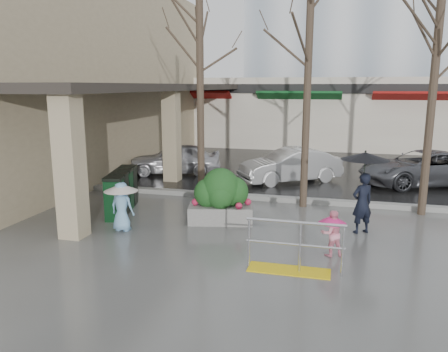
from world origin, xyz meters
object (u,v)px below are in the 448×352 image
at_px(woman, 364,182).
at_px(planter, 221,197).
at_px(tree_west, 200,33).
at_px(news_boxes, 122,191).
at_px(car_c, 423,168).
at_px(child_blue, 122,201).
at_px(tree_midwest, 310,24).
at_px(child_pink, 332,230).
at_px(handrail, 292,253).
at_px(car_b, 291,165).
at_px(car_a, 175,159).
at_px(tree_mideast, 438,35).

xyz_separation_m(woman, planter, (-3.55, -0.02, -0.58)).
height_order(tree_west, news_boxes, tree_west).
bearing_deg(car_c, child_blue, -70.47).
xyz_separation_m(tree_midwest, child_pink, (0.88, -3.78, -4.66)).
height_order(handrail, car_b, car_b).
bearing_deg(woman, planter, -31.93).
relative_size(planter, car_a, 0.49).
bearing_deg(car_b, handrail, -28.13).
relative_size(child_blue, news_boxes, 0.57).
height_order(handrail, news_boxes, news_boxes).
height_order(planter, news_boxes, planter).
height_order(tree_mideast, news_boxes, tree_mideast).
height_order(child_blue, car_c, car_c).
height_order(tree_mideast, car_b, tree_mideast).
bearing_deg(car_c, woman, -44.16).
height_order(woman, news_boxes, woman).
bearing_deg(tree_midwest, car_b, 102.54).
bearing_deg(tree_mideast, child_blue, -155.65).
xyz_separation_m(tree_midwest, planter, (-1.99, -2.10, -4.54)).
relative_size(tree_mideast, car_a, 1.76).
bearing_deg(child_pink, car_b, -100.85).
relative_size(tree_mideast, car_c, 1.43).
distance_m(tree_midwest, child_pink, 6.06).
bearing_deg(child_pink, car_c, -135.28).
bearing_deg(child_blue, child_pink, -179.85).
distance_m(child_pink, planter, 3.33).
xyz_separation_m(child_pink, news_boxes, (-5.87, 1.92, 0.02)).
relative_size(tree_west, tree_midwest, 0.97).
bearing_deg(handrail, tree_midwest, 91.91).
bearing_deg(child_pink, planter, -53.96).
relative_size(child_pink, news_boxes, 0.46).
xyz_separation_m(woman, child_blue, (-5.76, -1.31, -0.51)).
bearing_deg(child_blue, tree_mideast, -151.14).
bearing_deg(tree_midwest, woman, -53.14).
height_order(child_blue, news_boxes, child_blue).
distance_m(handrail, tree_west, 7.52).
height_order(handrail, car_a, car_a).
height_order(tree_midwest, news_boxes, tree_midwest).
height_order(woman, child_blue, woman).
relative_size(child_pink, car_c, 0.22).
bearing_deg(car_c, news_boxes, -79.43).
bearing_deg(child_blue, tree_west, -101.91).
bearing_deg(woman, car_a, -71.65).
relative_size(handrail, child_blue, 1.53).
bearing_deg(car_a, car_c, 74.95).
bearing_deg(child_blue, news_boxes, -58.10).
xyz_separation_m(handrail, car_a, (-5.64, 8.49, 0.25)).
distance_m(handrail, car_c, 9.59).
distance_m(woman, child_blue, 5.93).
relative_size(planter, news_boxes, 0.83).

